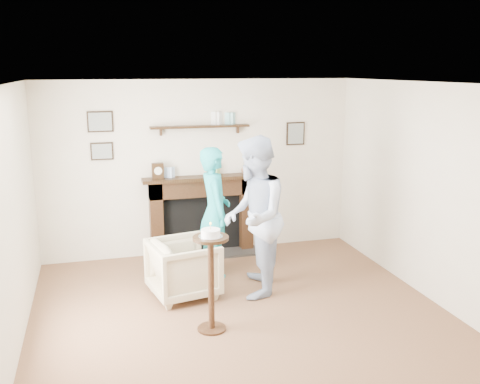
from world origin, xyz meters
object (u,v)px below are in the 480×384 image
object	(u,v)px
man	(253,292)
pedestal_table	(211,265)
armchair	(184,295)
woman	(215,273)

from	to	relation	value
man	pedestal_table	size ratio (longest dim) A/B	1.64
armchair	pedestal_table	xyz separation A→B (m)	(0.13, -0.93, 0.71)
man	pedestal_table	distance (m)	1.26
armchair	woman	xyz separation A→B (m)	(0.51, 0.58, 0.00)
woman	man	bearing A→B (deg)	-155.94
armchair	pedestal_table	size ratio (longest dim) A/B	0.65
armchair	man	xyz separation A→B (m)	(0.82, -0.15, 0.00)
armchair	woman	size ratio (longest dim) A/B	0.45
armchair	man	bearing A→B (deg)	-111.15
pedestal_table	woman	bearing A→B (deg)	75.69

